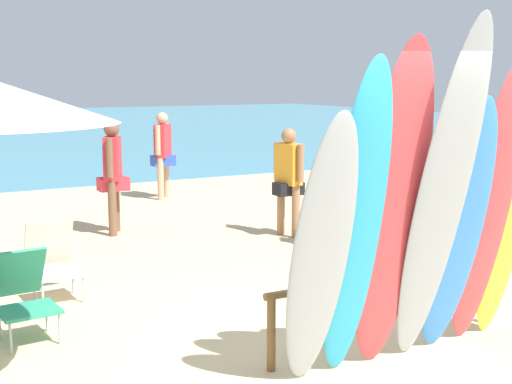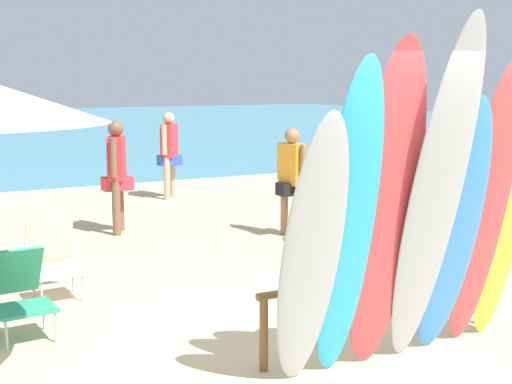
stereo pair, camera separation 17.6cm
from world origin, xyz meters
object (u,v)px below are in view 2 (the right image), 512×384
object	(u,v)px
surfboard_blue_4	(453,229)
surfboard_red_5	(485,207)
surfboard_grey_0	(312,254)
beachgoer_near_rack	(117,169)
beach_chair_blue	(53,256)
surfboard_rack	(384,290)
surfboard_red_2	(386,210)
surfboard_teal_1	(348,223)
surfboard_grey_3	(435,198)
beachgoer_midbeach	(292,175)
beachgoer_by_water	(358,182)
beachgoer_photographing	(169,149)
beach_chair_red	(19,289)
surfboard_yellow_6	(507,208)

from	to	relation	value
surfboard_blue_4	surfboard_red_5	bearing A→B (deg)	5.86
surfboard_grey_0	beachgoer_near_rack	xyz separation A→B (m)	(0.29, 5.97, -0.08)
surfboard_blue_4	surfboard_red_5	size ratio (longest dim) A/B	0.89
surfboard_blue_4	beach_chair_blue	size ratio (longest dim) A/B	2.70
surfboard_rack	surfboard_red_2	world-z (taller)	surfboard_red_2
surfboard_teal_1	surfboard_grey_3	distance (m)	0.75
surfboard_rack	beachgoer_near_rack	bearing A→B (deg)	97.80
surfboard_blue_4	beachgoer_midbeach	world-z (taller)	surfboard_blue_4
surfboard_grey_0	surfboard_blue_4	distance (m)	1.37
surfboard_teal_1	beachgoer_by_water	size ratio (longest dim) A/B	1.52
surfboard_red_5	beach_chair_blue	xyz separation A→B (m)	(-2.96, 3.20, -0.81)
beachgoer_near_rack	beachgoer_photographing	world-z (taller)	beachgoer_near_rack
surfboard_red_5	beachgoer_photographing	xyz separation A→B (m)	(0.32, 8.46, -0.28)
beachgoer_near_rack	beachgoer_midbeach	bearing A→B (deg)	-97.08
surfboard_grey_0	beachgoer_photographing	size ratio (longest dim) A/B	1.29
beachgoer_by_water	beach_chair_red	bearing A→B (deg)	-84.76
surfboard_rack	surfboard_red_5	xyz separation A→B (m)	(0.70, -0.43, 0.74)
beachgoer_midbeach	beach_chair_red	bearing A→B (deg)	-72.63
surfboard_yellow_6	beachgoer_photographing	xyz separation A→B (m)	(0.02, 8.42, -0.24)
surfboard_red_2	surfboard_grey_3	distance (m)	0.41
surfboard_red_2	beach_chair_red	distance (m)	3.37
surfboard_rack	beachgoer_midbeach	bearing A→B (deg)	70.40
surfboard_red_5	surfboard_yellow_6	size ratio (longest dim) A/B	1.03
surfboard_blue_4	surfboard_yellow_6	distance (m)	0.68
surfboard_yellow_6	beachgoer_photographing	world-z (taller)	surfboard_yellow_6
surfboard_rack	surfboard_grey_3	world-z (taller)	surfboard_grey_3
beachgoer_photographing	surfboard_grey_0	bearing A→B (deg)	-153.07
surfboard_grey_0	beach_chair_red	size ratio (longest dim) A/B	2.74
beachgoer_near_rack	beach_chair_red	distance (m)	4.28
surfboard_rack	beachgoer_near_rack	world-z (taller)	beachgoer_near_rack
beachgoer_midbeach	beach_chair_blue	bearing A→B (deg)	-82.34
surfboard_red_2	beachgoer_midbeach	xyz separation A→B (m)	(1.82, 4.54, -0.40)
beach_chair_red	surfboard_grey_0	bearing A→B (deg)	-57.04
beachgoer_photographing	beach_chair_blue	xyz separation A→B (m)	(-3.28, -5.26, -0.53)
surfboard_grey_3	beachgoer_by_water	world-z (taller)	surfboard_grey_3
beachgoer_midbeach	beachgoer_by_water	distance (m)	1.29
surfboard_grey_0	surfboard_red_5	bearing A→B (deg)	2.90
surfboard_grey_0	surfboard_yellow_6	bearing A→B (deg)	3.66
surfboard_grey_3	beach_chair_red	bearing A→B (deg)	139.73
surfboard_teal_1	beachgoer_photographing	bearing A→B (deg)	80.11
surfboard_grey_0	beach_chair_blue	bearing A→B (deg)	111.10
surfboard_red_2	beachgoer_midbeach	distance (m)	4.91
surfboard_teal_1	surfboard_red_5	world-z (taller)	surfboard_teal_1
beachgoer_midbeach	beachgoer_by_water	size ratio (longest dim) A/B	0.96
beachgoer_by_water	surfboard_blue_4	bearing A→B (deg)	-31.54
surfboard_teal_1	surfboard_blue_4	size ratio (longest dim) A/B	1.13
surfboard_red_2	beach_chair_red	size ratio (longest dim) A/B	3.38
surfboard_rack	beachgoer_midbeach	world-z (taller)	beachgoer_midbeach
beachgoer_near_rack	beach_chair_blue	xyz separation A→B (m)	(-1.50, -2.70, -0.54)
beachgoer_by_water	beachgoer_photographing	xyz separation A→B (m)	(-0.71, 5.22, 0.01)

